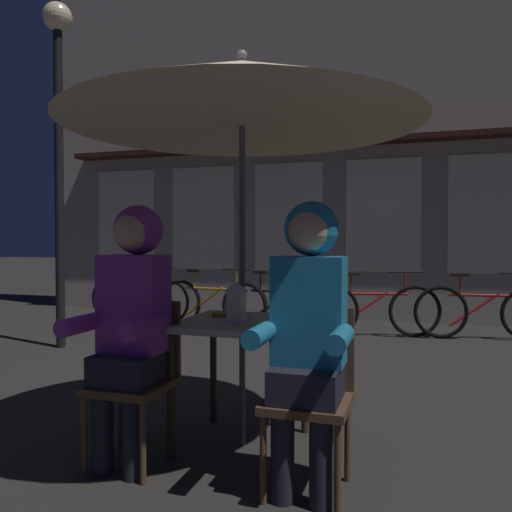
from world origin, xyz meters
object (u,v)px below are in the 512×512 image
Objects in this scene: patio_umbrella at (242,94)px; bicycle_nearest at (139,299)px; bicycle_fourth at (374,310)px; bicycle_fifth at (484,311)px; chair_left at (137,372)px; lantern at (236,301)px; bicycle_second at (212,303)px; bicycle_third at (281,306)px; book at (229,314)px; person_left_hooded at (131,308)px; chair_right at (310,387)px; cafe_table at (242,338)px; person_right_hooded at (308,316)px; street_lamp at (58,107)px.

bicycle_nearest is (-3.00, 3.94, -1.71)m from patio_umbrella.
bicycle_fifth is at bearing 9.41° from bicycle_fourth.
bicycle_fifth is at bearing 62.53° from chair_left.
bicycle_second is (-1.73, 3.84, -0.51)m from lantern.
book is at bearing -80.43° from bicycle_third.
bicycle_nearest is 1.00× the size of bicycle_third.
lantern is 0.14× the size of bicycle_fifth.
bicycle_third is 8.40× the size of book.
bicycle_fourth is 8.21× the size of book.
person_left_hooded is (-0.47, -0.36, -0.01)m from lantern.
chair_right reaches higher than bicycle_third.
lantern is at bearing -65.68° from bicycle_second.
lantern is 0.14× the size of bicycle_fourth.
bicycle_fourth reaches higher than cafe_table.
book is (-1.91, -3.83, 0.41)m from bicycle_fifth.
street_lamp is (-3.36, 2.46, 1.87)m from person_right_hooded.
lantern reaches higher than bicycle_nearest.
chair_left reaches higher than bicycle_second.
bicycle_second is at bearing 114.86° from cafe_table.
bicycle_nearest is at bearing 176.79° from bicycle_fourth.
bicycle_third is 2.52m from bicycle_fifth.
patio_umbrella is 1.37× the size of bicycle_nearest.
person_left_hooded is at bearing -60.06° from bicycle_nearest.
bicycle_third is (-0.26, 4.08, -0.14)m from chair_left.
cafe_table is 0.53× the size of person_left_hooded.
bicycle_second is at bearing -7.76° from bicycle_nearest.
chair_left is at bearing -72.98° from bicycle_second.
lantern is 0.27× the size of chair_left.
street_lamp is at bearing -86.64° from bicycle_nearest.
lantern is at bearing -100.72° from patio_umbrella.
chair_right is 0.62× the size of person_right_hooded.
person_left_hooded is at bearing -138.43° from cafe_table.
street_lamp reaches higher than chair_right.
street_lamp reaches higher than bicycle_fifth.
person_right_hooded reaches higher than chair_right.
street_lamp reaches higher than book.
patio_umbrella is 1.32m from book.
bicycle_third is (-0.74, 3.71, -1.71)m from patio_umbrella.
person_left_hooded is at bearing -90.00° from chair_left.
person_left_hooded is 0.96m from person_right_hooded.
street_lamp is 2.32× the size of bicycle_second.
bicycle_third is at bearing 106.59° from chair_right.
patio_umbrella reaches higher than chair_left.
chair_left reaches higher than cafe_table.
chair_left is 1.00× the size of chair_right.
patio_umbrella is 1.20m from lantern.
cafe_table is 0.62m from chair_left.
street_lamp is 4.45m from bicycle_fourth.
chair_right is (0.48, -0.37, -0.15)m from cafe_table.
bicycle_second is 3.53m from bicycle_fifth.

